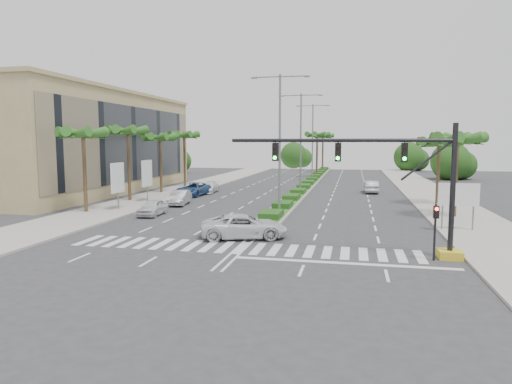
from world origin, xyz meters
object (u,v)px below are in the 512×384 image
at_px(car_parked_a, 153,207).
at_px(car_right, 371,187).
at_px(car_parked_b, 180,198).
at_px(car_crossing, 244,226).
at_px(car_parked_c, 193,189).
at_px(car_parked_d, 209,187).

distance_m(car_parked_a, car_right, 28.78).
bearing_deg(car_parked_b, car_crossing, -61.75).
bearing_deg(car_parked_a, car_parked_c, 93.68).
xyz_separation_m(car_parked_b, car_parked_d, (-0.58, 11.13, -0.06)).
bearing_deg(car_right, car_crossing, 70.93).
relative_size(car_parked_c, car_crossing, 0.99).
height_order(car_parked_a, car_parked_b, car_parked_b).
distance_m(car_crossing, car_right, 30.51).
distance_m(car_parked_c, car_parked_d, 3.66).
height_order(car_parked_b, car_right, car_right).
height_order(car_parked_a, car_right, car_right).
distance_m(car_parked_d, car_crossing, 27.26).
bearing_deg(car_crossing, car_right, -34.37).
relative_size(car_parked_b, car_parked_d, 0.97).
relative_size(car_parked_a, car_parked_c, 0.72).
bearing_deg(car_crossing, car_parked_a, 35.89).
bearing_deg(car_crossing, car_parked_c, 10.46).
xyz_separation_m(car_parked_a, car_parked_b, (-0.21, 6.67, 0.04)).
bearing_deg(car_parked_c, car_crossing, -57.43).
bearing_deg(car_parked_b, car_parked_d, 85.78).
bearing_deg(car_right, car_parked_b, 36.69).
bearing_deg(car_right, car_parked_c, 18.61).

